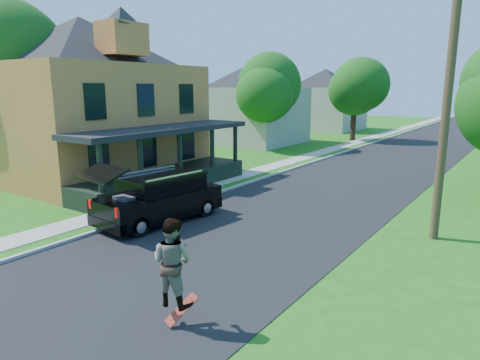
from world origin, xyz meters
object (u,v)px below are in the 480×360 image
Objects in this scene: black_suv at (159,198)px; tree_house_side at (8,64)px; skateboarder at (172,262)px; utility_pole_near at (447,107)px.

black_suv is 15.04m from tree_house_side.
utility_pole_near reaches higher than skateboarder.
tree_house_side is at bearing 177.55° from black_suv.
skateboarder is 0.19× the size of tree_house_side.
tree_house_side reaches higher than skateboarder.
utility_pole_near is (8.98, 4.00, 3.48)m from black_suv.
skateboarder is 0.22× the size of utility_pole_near.
utility_pole_near is at bearing 4.93° from tree_house_side.
black_suv is at bearing -50.23° from skateboarder.
utility_pole_near reaches higher than black_suv.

